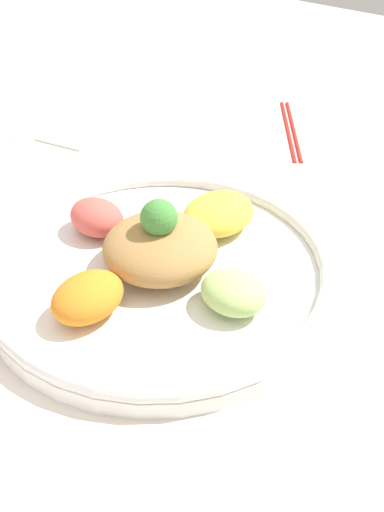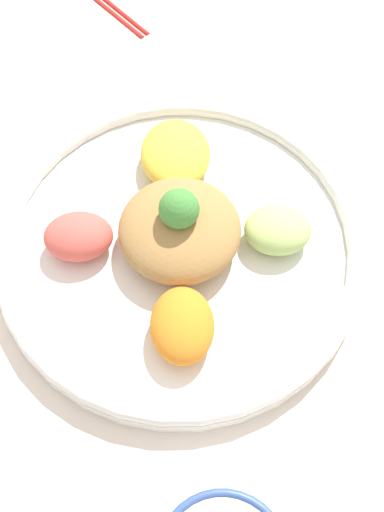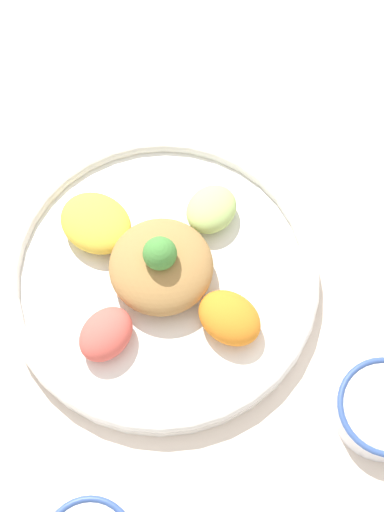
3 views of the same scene
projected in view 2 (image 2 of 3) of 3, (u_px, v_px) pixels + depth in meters
The scene contains 2 objects.
ground_plane at pixel (179, 237), 0.69m from camera, with size 2.40×2.40×0.00m, color silver.
salad_platter at pixel (179, 240), 0.66m from camera, with size 0.41×0.41×0.11m.
Camera 2 is at (0.02, 0.35, 0.60)m, focal length 42.00 mm.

